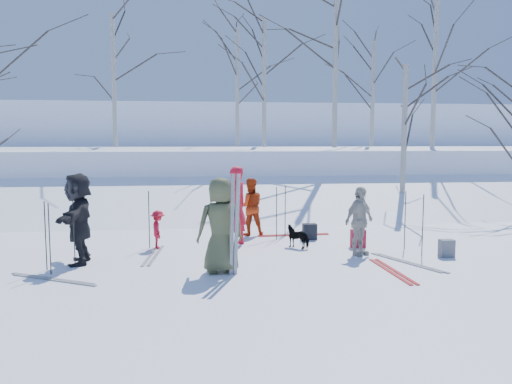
{
  "coord_description": "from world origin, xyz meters",
  "views": [
    {
      "loc": [
        -1.36,
        -9.97,
        2.5
      ],
      "look_at": [
        0.0,
        1.5,
        1.3
      ],
      "focal_mm": 35.0,
      "sensor_mm": 36.0,
      "label": 1
    }
  ],
  "objects": [
    {
      "name": "ground",
      "position": [
        0.0,
        0.0,
        0.0
      ],
      "size": [
        120.0,
        120.0,
        0.0
      ],
      "primitive_type": "plane",
      "color": "white",
      "rests_on": "ground"
    },
    {
      "name": "snow_ramp",
      "position": [
        0.0,
        7.0,
        0.15
      ],
      "size": [
        70.0,
        9.49,
        4.12
      ],
      "primitive_type": "cube",
      "rotation": [
        0.3,
        0.0,
        0.0
      ],
      "color": "white",
      "rests_on": "ground"
    },
    {
      "name": "snow_plateau",
      "position": [
        0.0,
        17.0,
        1.0
      ],
      "size": [
        70.0,
        18.0,
        2.2
      ],
      "primitive_type": "cube",
      "color": "white",
      "rests_on": "ground"
    },
    {
      "name": "far_hill",
      "position": [
        0.0,
        38.0,
        2.0
      ],
      "size": [
        90.0,
        30.0,
        6.0
      ],
      "primitive_type": "cube",
      "color": "white",
      "rests_on": "ground"
    },
    {
      "name": "skier_olive_center",
      "position": [
        -0.93,
        -0.68,
        0.91
      ],
      "size": [
        0.98,
        0.73,
        1.82
      ],
      "primitive_type": "imported",
      "rotation": [
        0.0,
        0.0,
        3.32
      ],
      "color": "#484D2E",
      "rests_on": "ground"
    },
    {
      "name": "skier_red_north",
      "position": [
        -0.47,
        1.78,
        0.94
      ],
      "size": [
        0.82,
        0.78,
        1.89
      ],
      "primitive_type": "imported",
      "rotation": [
        0.0,
        0.0,
        3.81
      ],
      "color": "red",
      "rests_on": "ground"
    },
    {
      "name": "skier_redor_behind",
      "position": [
        0.02,
        3.0,
        0.76
      ],
      "size": [
        0.77,
        0.62,
        1.51
      ],
      "primitive_type": "imported",
      "rotation": [
        0.0,
        0.0,
        3.21
      ],
      "color": "#B9360E",
      "rests_on": "ground"
    },
    {
      "name": "skier_red_seated",
      "position": [
        -2.27,
        1.58,
        0.45
      ],
      "size": [
        0.38,
        0.61,
        0.89
      ],
      "primitive_type": "imported",
      "rotation": [
        0.0,
        0.0,
        1.66
      ],
      "color": "red",
      "rests_on": "ground"
    },
    {
      "name": "skier_cream_east",
      "position": [
        2.13,
        0.39,
        0.75
      ],
      "size": [
        0.94,
        0.8,
        1.51
      ],
      "primitive_type": "imported",
      "rotation": [
        0.0,
        0.0,
        0.6
      ],
      "color": "beige",
      "rests_on": "ground"
    },
    {
      "name": "skier_grey_west",
      "position": [
        -3.76,
        0.36,
        0.92
      ],
      "size": [
        0.62,
        1.73,
        1.85
      ],
      "primitive_type": "imported",
      "rotation": [
        0.0,
        0.0,
        4.75
      ],
      "color": "black",
      "rests_on": "ground"
    },
    {
      "name": "dog",
      "position": [
        0.97,
        1.31,
        0.26
      ],
      "size": [
        0.66,
        0.61,
        0.52
      ],
      "primitive_type": "imported",
      "rotation": [
        0.0,
        0.0,
        4.04
      ],
      "color": "black",
      "rests_on": "ground"
    },
    {
      "name": "upright_ski_left",
      "position": [
        -0.73,
        -0.92,
        0.95
      ],
      "size": [
        0.12,
        0.17,
        1.9
      ],
      "primitive_type": "cube",
      "rotation": [
        0.07,
        0.0,
        0.34
      ],
      "color": "silver",
      "rests_on": "ground"
    },
    {
      "name": "upright_ski_right",
      "position": [
        -0.64,
        -0.93,
        0.95
      ],
      "size": [
        0.13,
        0.23,
        1.89
      ],
      "primitive_type": "cube",
      "rotation": [
        0.1,
        0.0,
        0.31
      ],
      "color": "silver",
      "rests_on": "ground"
    },
    {
      "name": "ski_pair_a",
      "position": [
        2.33,
        -1.01,
        0.01
      ],
      "size": [
        0.31,
        1.91,
        0.02
      ],
      "primitive_type": null,
      "rotation": [
        0.0,
        0.0,
        0.03
      ],
      "color": "#B31D19",
      "rests_on": "ground"
    },
    {
      "name": "ski_pair_b",
      "position": [
        -3.97,
        -0.84,
        0.01
      ],
      "size": [
        1.82,
        2.07,
        0.02
      ],
      "primitive_type": null,
      "rotation": [
        0.0,
        0.0,
        1.06
      ],
      "color": "silver",
      "rests_on": "ground"
    },
    {
      "name": "ski_pair_c",
      "position": [
        -2.33,
        0.86,
        0.01
      ],
      "size": [
        0.51,
        1.93,
        0.02
      ],
      "primitive_type": null,
      "rotation": [
        0.0,
        0.0,
        -0.08
      ],
      "color": "silver",
      "rests_on": "ground"
    },
    {
      "name": "ski_pair_d",
      "position": [
        1.16,
        2.8,
        0.01
      ],
      "size": [
        0.33,
        1.91,
        0.02
      ],
      "primitive_type": null,
      "rotation": [
        0.0,
        0.0,
        1.61
      ],
      "color": "#B31D19",
      "rests_on": "ground"
    },
    {
      "name": "ski_pair_e",
      "position": [
        2.9,
        -0.41,
        0.01
      ],
      "size": [
        1.58,
        2.05,
        0.02
      ],
      "primitive_type": null,
      "rotation": [
        0.0,
        0.0,
        0.41
      ],
      "color": "silver",
      "rests_on": "ground"
    },
    {
      "name": "ski_pole_a",
      "position": [
        -4.11,
        -0.44,
        0.67
      ],
      "size": [
        0.02,
        0.02,
        1.34
      ],
      "primitive_type": "cylinder",
      "color": "black",
      "rests_on": "ground"
    },
    {
      "name": "ski_pole_b",
      "position": [
        0.91,
        2.7,
        0.67
      ],
      "size": [
        0.02,
        0.02,
        1.34
      ],
      "primitive_type": "cylinder",
      "color": "black",
      "rests_on": "ground"
    },
    {
      "name": "ski_pole_c",
      "position": [
        -2.48,
        1.66,
        0.67
      ],
      "size": [
        0.02,
        0.02,
        1.34
      ],
      "primitive_type": "cylinder",
      "color": "black",
      "rests_on": "ground"
    },
    {
      "name": "ski_pole_d",
      "position": [
        -3.79,
        0.07,
        0.67
      ],
      "size": [
        0.02,
        0.02,
        1.34
      ],
      "primitive_type": "cylinder",
      "color": "black",
      "rests_on": "ground"
    },
    {
      "name": "ski_pole_e",
      "position": [
        0.62,
        2.32,
        0.67
      ],
      "size": [
        0.02,
        0.02,
        1.34
      ],
      "primitive_type": "cylinder",
      "color": "black",
      "rests_on": "ground"
    },
    {
      "name": "ski_pole_f",
      "position": [
        3.38,
        0.87,
        0.67
      ],
      "size": [
        0.02,
        0.02,
        1.34
      ],
      "primitive_type": "cylinder",
      "color": "black",
      "rests_on": "ground"
    },
    {
      "name": "ski_pole_g",
      "position": [
        -4.27,
        -0.13,
        0.67
      ],
      "size": [
        0.02,
        0.02,
        1.34
      ],
      "primitive_type": "cylinder",
      "color": "black",
      "rests_on": "ground"
    },
    {
      "name": "ski_pole_h",
      "position": [
        3.49,
        0.2,
        0.67
      ],
      "size": [
        0.02,
        0.02,
        1.34
      ],
      "primitive_type": "cylinder",
      "color": "black",
      "rests_on": "ground"
    },
    {
      "name": "backpack_red",
      "position": [
        2.37,
        1.17,
        0.21
      ],
      "size": [
        0.32,
        0.22,
        0.42
      ],
      "primitive_type": "cube",
      "color": "maroon",
      "rests_on": "ground"
    },
    {
      "name": "backpack_grey",
      "position": [
        3.94,
        -0.01,
        0.19
      ],
      "size": [
        0.3,
        0.2,
        0.38
      ],
      "primitive_type": "cube",
      "color": "#5A5D61",
      "rests_on": "ground"
    },
    {
      "name": "backpack_dark",
      "position": [
        1.45,
        2.23,
        0.2
      ],
      "size": [
        0.34,
        0.24,
        0.4
      ],
      "primitive_type": "cube",
      "color": "black",
      "rests_on": "ground"
    },
    {
      "name": "birch_plateau_a",
      "position": [
        9.24,
        11.61,
        5.65
      ],
      "size": [
        5.44,
        5.44,
        6.91
      ],
      "primitive_type": null,
      "color": "silver",
      "rests_on": "snow_plateau"
    },
    {
      "name": "birch_plateau_c",
      "position": [
        1.69,
        12.54,
        5.09
      ],
      "size": [
        4.65,
        4.65,
        5.78
      ],
      "primitive_type": null,
      "color": "silver",
      "rests_on": "snow_plateau"
    },
    {
      "name": "birch_plateau_e",
      "position": [
        6.9,
        13.02,
        4.65
      ],
      "size": [
        4.03,
        4.03,
        4.9
      ],
      "primitive_type": null,
      "color": "silver",
      "rests_on": "snow_plateau"
    },
    {
      "name": "birch_plateau_f",
      "position": [
        0.73,
        15.77,
        5.18
      ],
      "size": [
        4.77,
        4.77,
        5.96
      ],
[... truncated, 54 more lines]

